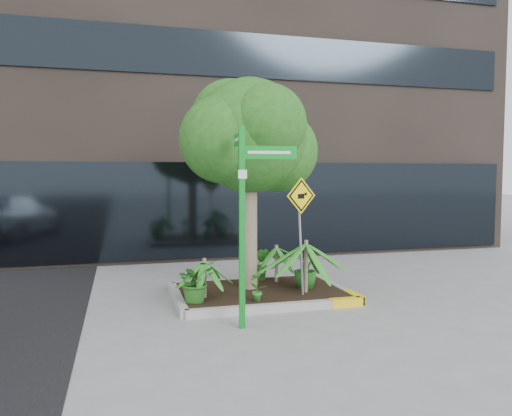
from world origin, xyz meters
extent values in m
plane|color=gray|center=(0.00, 0.00, 0.00)|extent=(80.00, 80.00, 0.00)
cube|color=#2D2621|center=(0.50, 8.50, 7.50)|extent=(18.00, 8.00, 15.00)
cube|color=#9E9E99|center=(0.20, 1.40, 0.07)|extent=(3.20, 0.15, 0.15)
cube|color=#9E9E99|center=(0.20, -0.80, 0.07)|extent=(3.20, 0.15, 0.15)
cube|color=#9E9E99|center=(-1.40, 0.30, 0.07)|extent=(0.15, 2.20, 0.15)
cube|color=#9E9E99|center=(1.80, 0.30, 0.07)|extent=(0.15, 2.20, 0.15)
cube|color=yellow|center=(1.50, -0.80, 0.07)|extent=(0.60, 0.17, 0.15)
cube|color=black|center=(0.20, 0.30, 0.12)|extent=(3.05, 2.05, 0.06)
cylinder|color=gray|center=(0.03, 0.47, 1.38)|extent=(0.29, 0.29, 2.76)
cylinder|color=gray|center=(0.13, 0.47, 2.39)|extent=(0.52, 0.15, 0.90)
sphere|color=#254F16|center=(0.03, 0.47, 3.13)|extent=(2.21, 2.21, 2.21)
sphere|color=#254F16|center=(0.68, 0.74, 2.85)|extent=(1.66, 1.66, 1.66)
sphere|color=#254F16|center=(-0.52, 0.28, 3.03)|extent=(1.66, 1.66, 1.66)
sphere|color=#254F16|center=(0.22, -0.08, 3.31)|extent=(1.47, 1.47, 1.47)
sphere|color=#254F16|center=(-0.24, 0.93, 3.49)|extent=(1.56, 1.56, 1.56)
cylinder|color=gray|center=(0.98, -0.13, 0.65)|extent=(0.07, 0.07, 0.99)
cylinder|color=gray|center=(-0.94, -0.03, 0.51)|extent=(0.07, 0.07, 0.72)
cylinder|color=gray|center=(0.71, 0.87, 0.54)|extent=(0.07, 0.07, 0.77)
imported|color=#24621C|center=(-1.15, -0.32, 0.52)|extent=(0.89, 0.89, 0.74)
imported|color=#20641E|center=(1.10, 0.21, 0.56)|extent=(0.61, 0.61, 0.82)
imported|color=#2B7725|center=(-0.09, -0.55, 0.44)|extent=(0.41, 0.41, 0.59)
imported|color=#25681E|center=(0.47, 1.11, 0.49)|extent=(0.53, 0.53, 0.68)
cube|color=#0C851F|center=(-0.60, -1.50, 1.56)|extent=(0.10, 0.10, 3.11)
cube|color=#0C851F|center=(-0.18, -1.54, 2.72)|extent=(0.87, 0.12, 0.20)
cube|color=#0C851F|center=(-0.56, -1.08, 2.95)|extent=(0.12, 0.87, 0.20)
cube|color=white|center=(-0.18, -1.56, 2.72)|extent=(0.66, 0.07, 0.04)
cube|color=white|center=(-0.57, -1.08, 2.95)|extent=(0.07, 0.66, 0.04)
cube|color=white|center=(-0.60, -1.55, 2.39)|extent=(0.13, 0.02, 0.13)
cylinder|color=slate|center=(0.82, -0.26, 1.15)|extent=(0.11, 0.20, 2.00)
cube|color=yellow|center=(0.82, -0.28, 1.99)|extent=(0.63, 0.25, 0.67)
cube|color=black|center=(0.82, -0.30, 1.99)|extent=(0.56, 0.21, 0.60)
cube|color=yellow|center=(0.82, -0.30, 1.99)|extent=(0.48, 0.18, 0.51)
cube|color=black|center=(0.81, -0.30, 1.98)|extent=(0.15, 0.06, 0.09)
camera|label=1|loc=(-2.40, -8.90, 2.41)|focal=35.00mm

